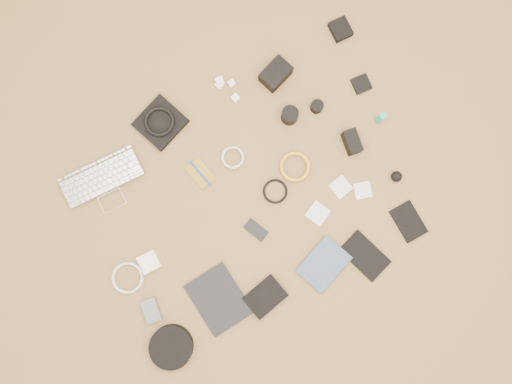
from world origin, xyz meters
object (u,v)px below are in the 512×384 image
phone (256,230)px  headphone_case (171,347)px  dslr_camera (276,74)px  paperback (338,276)px  tablet (219,299)px  laptop (107,188)px

phone → headphone_case: 0.60m
dslr_camera → phone: 0.68m
dslr_camera → headphone_case: 1.24m
paperback → phone: bearing=11.7°
tablet → paperback: size_ratio=1.26×
dslr_camera → headphone_case: dslr_camera is taller
tablet → headphone_case: 0.28m
tablet → headphone_case: size_ratio=1.39×
dslr_camera → tablet: 1.00m
headphone_case → dslr_camera: bearing=40.8°
tablet → headphone_case: (-0.26, -0.08, 0.02)m
laptop → paperback: 1.06m
laptop → dslr_camera: bearing=8.1°
paperback → laptop: bearing=20.4°
paperback → headphone_case: bearing=63.8°
phone → paperback: (0.21, -0.34, 0.01)m
tablet → paperback: bearing=-21.8°
tablet → laptop: bearing=102.9°
headphone_case → phone: bearing=25.5°
phone → paperback: bearing=-80.7°
headphone_case → laptop: bearing=84.9°
tablet → phone: size_ratio=2.51×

